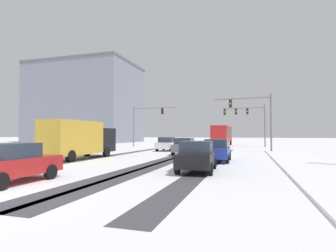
{
  "coord_description": "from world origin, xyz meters",
  "views": [
    {
      "loc": [
        7.69,
        -6.48,
        1.98
      ],
      "look_at": [
        0.0,
        18.93,
        2.8
      ],
      "focal_mm": 28.56,
      "sensor_mm": 36.0,
      "label": 1
    }
  ],
  "objects_px": {
    "car_white_lead": "(167,144)",
    "car_grey_second": "(184,146)",
    "box_truck_delivery": "(80,139)",
    "traffic_signal_near_right": "(254,112)",
    "car_black_fourth": "(197,156)",
    "office_building_far_left_block": "(86,104)",
    "car_red_fifth": "(11,163)",
    "car_blue_third": "(217,150)",
    "bus_oncoming": "(222,134)",
    "traffic_signal_far_left": "(145,118)",
    "traffic_signal_far_right": "(247,116)"
  },
  "relations": [
    {
      "from": "traffic_signal_far_left",
      "to": "car_grey_second",
      "type": "height_order",
      "value": "traffic_signal_far_left"
    },
    {
      "from": "car_black_fourth",
      "to": "office_building_far_left_block",
      "type": "relative_size",
      "value": 0.17
    },
    {
      "from": "car_white_lead",
      "to": "bus_oncoming",
      "type": "distance_m",
      "value": 17.99
    },
    {
      "from": "box_truck_delivery",
      "to": "traffic_signal_near_right",
      "type": "bearing_deg",
      "value": 43.36
    },
    {
      "from": "traffic_signal_far_left",
      "to": "box_truck_delivery",
      "type": "distance_m",
      "value": 21.14
    },
    {
      "from": "office_building_far_left_block",
      "to": "car_red_fifth",
      "type": "bearing_deg",
      "value": -58.78
    },
    {
      "from": "bus_oncoming",
      "to": "car_red_fifth",
      "type": "bearing_deg",
      "value": -96.85
    },
    {
      "from": "traffic_signal_far_right",
      "to": "traffic_signal_near_right",
      "type": "distance_m",
      "value": 11.96
    },
    {
      "from": "car_white_lead",
      "to": "car_grey_second",
      "type": "distance_m",
      "value": 6.09
    },
    {
      "from": "car_red_fifth",
      "to": "car_white_lead",
      "type": "bearing_deg",
      "value": 90.37
    },
    {
      "from": "car_blue_third",
      "to": "box_truck_delivery",
      "type": "bearing_deg",
      "value": -174.87
    },
    {
      "from": "traffic_signal_near_right",
      "to": "car_black_fourth",
      "type": "xyz_separation_m",
      "value": [
        -3.28,
        -17.53,
        -3.63
      ]
    },
    {
      "from": "car_blue_third",
      "to": "car_black_fourth",
      "type": "height_order",
      "value": "same"
    },
    {
      "from": "car_red_fifth",
      "to": "bus_oncoming",
      "type": "xyz_separation_m",
      "value": [
        4.7,
        39.13,
        1.18
      ]
    },
    {
      "from": "bus_oncoming",
      "to": "office_building_far_left_block",
      "type": "bearing_deg",
      "value": 162.82
    },
    {
      "from": "car_white_lead",
      "to": "box_truck_delivery",
      "type": "bearing_deg",
      "value": -107.97
    },
    {
      "from": "car_grey_second",
      "to": "office_building_far_left_block",
      "type": "bearing_deg",
      "value": 135.25
    },
    {
      "from": "car_black_fourth",
      "to": "office_building_far_left_block",
      "type": "bearing_deg",
      "value": 129.69
    },
    {
      "from": "office_building_far_left_block",
      "to": "car_white_lead",
      "type": "bearing_deg",
      "value": -43.0
    },
    {
      "from": "box_truck_delivery",
      "to": "car_grey_second",
      "type": "bearing_deg",
      "value": 42.81
    },
    {
      "from": "car_white_lead",
      "to": "car_black_fourth",
      "type": "bearing_deg",
      "value": -67.67
    },
    {
      "from": "bus_oncoming",
      "to": "office_building_far_left_block",
      "type": "relative_size",
      "value": 0.44
    },
    {
      "from": "car_red_fifth",
      "to": "box_truck_delivery",
      "type": "xyz_separation_m",
      "value": [
        -3.93,
        10.15,
        0.82
      ]
    },
    {
      "from": "car_grey_second",
      "to": "box_truck_delivery",
      "type": "bearing_deg",
      "value": -137.19
    },
    {
      "from": "car_white_lead",
      "to": "car_black_fourth",
      "type": "xyz_separation_m",
      "value": [
        6.68,
        -16.25,
        0.0
      ]
    },
    {
      "from": "car_black_fourth",
      "to": "car_white_lead",
      "type": "bearing_deg",
      "value": 112.33
    },
    {
      "from": "car_red_fifth",
      "to": "bus_oncoming",
      "type": "bearing_deg",
      "value": 83.15
    },
    {
      "from": "traffic_signal_far_left",
      "to": "car_white_lead",
      "type": "bearing_deg",
      "value": -54.77
    },
    {
      "from": "traffic_signal_far_right",
      "to": "car_blue_third",
      "type": "xyz_separation_m",
      "value": [
        -2.03,
        -23.93,
        -3.99
      ]
    },
    {
      "from": "car_black_fourth",
      "to": "office_building_far_left_block",
      "type": "height_order",
      "value": "office_building_far_left_block"
    },
    {
      "from": "traffic_signal_near_right",
      "to": "car_blue_third",
      "type": "bearing_deg",
      "value": -103.36
    },
    {
      "from": "car_blue_third",
      "to": "bus_oncoming",
      "type": "xyz_separation_m",
      "value": [
        -2.26,
        28.01,
        1.18
      ]
    },
    {
      "from": "car_white_lead",
      "to": "car_red_fifth",
      "type": "relative_size",
      "value": 0.99
    },
    {
      "from": "car_red_fifth",
      "to": "office_building_far_left_block",
      "type": "xyz_separation_m",
      "value": [
        -30.27,
        49.94,
        8.92
      ]
    },
    {
      "from": "car_red_fifth",
      "to": "bus_oncoming",
      "type": "distance_m",
      "value": 39.43
    },
    {
      "from": "car_red_fifth",
      "to": "traffic_signal_far_right",
      "type": "bearing_deg",
      "value": 75.61
    },
    {
      "from": "car_white_lead",
      "to": "car_black_fourth",
      "type": "distance_m",
      "value": 17.57
    },
    {
      "from": "box_truck_delivery",
      "to": "car_white_lead",
      "type": "bearing_deg",
      "value": 72.03
    },
    {
      "from": "car_black_fourth",
      "to": "bus_oncoming",
      "type": "distance_m",
      "value": 33.61
    },
    {
      "from": "traffic_signal_far_left",
      "to": "car_red_fifth",
      "type": "relative_size",
      "value": 1.73
    },
    {
      "from": "traffic_signal_far_right",
      "to": "traffic_signal_far_left",
      "type": "xyz_separation_m",
      "value": [
        -15.55,
        -4.13,
        -0.31
      ]
    },
    {
      "from": "traffic_signal_near_right",
      "to": "car_red_fifth",
      "type": "distance_m",
      "value": 25.38
    },
    {
      "from": "traffic_signal_far_left",
      "to": "car_black_fourth",
      "type": "xyz_separation_m",
      "value": [
        13.09,
        -25.33,
        -3.68
      ]
    },
    {
      "from": "car_grey_second",
      "to": "car_red_fifth",
      "type": "bearing_deg",
      "value": -100.83
    },
    {
      "from": "office_building_far_left_block",
      "to": "traffic_signal_far_left",
      "type": "bearing_deg",
      "value": -38.73
    },
    {
      "from": "car_red_fifth",
      "to": "office_building_far_left_block",
      "type": "height_order",
      "value": "office_building_far_left_block"
    },
    {
      "from": "car_white_lead",
      "to": "car_black_fourth",
      "type": "relative_size",
      "value": 0.98
    },
    {
      "from": "traffic_signal_far_right",
      "to": "office_building_far_left_block",
      "type": "relative_size",
      "value": 0.26
    },
    {
      "from": "traffic_signal_near_right",
      "to": "box_truck_delivery",
      "type": "relative_size",
      "value": 0.87
    },
    {
      "from": "car_blue_third",
      "to": "car_red_fifth",
      "type": "xyz_separation_m",
      "value": [
        -6.96,
        -11.13,
        0.0
      ]
    }
  ]
}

